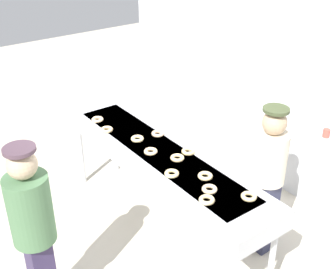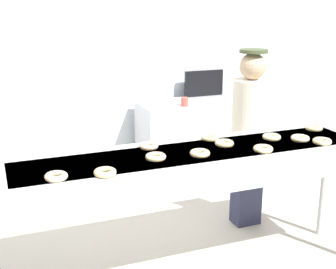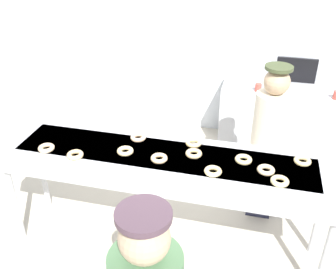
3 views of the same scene
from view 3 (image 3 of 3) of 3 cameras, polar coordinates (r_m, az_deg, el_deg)
The scene contains 19 objects.
ground_plane at distance 3.82m, azimuth -0.63°, elevation -15.93°, with size 16.00×16.00×0.00m, color beige.
back_wall at distance 5.19m, azimuth 6.44°, elevation 17.34°, with size 8.00×0.12×3.26m, color silver.
fryer_conveyor at distance 3.22m, azimuth -0.73°, elevation -4.37°, with size 2.91×0.66×1.02m.
plain_donut_0 at distance 3.37m, azimuth -17.65°, elevation -1.92°, with size 0.14×0.14×0.04m, color beige.
plain_donut_1 at distance 3.23m, azimuth 19.38°, elevation -3.74°, with size 0.14×0.14×0.04m, color #E8CD86.
plain_donut_2 at distance 2.95m, azimuth 6.70°, elevation -5.44°, with size 0.14×0.14×0.04m, color #EACD86.
plain_donut_3 at distance 3.08m, azimuth -1.33°, elevation -3.56°, with size 0.14×0.14×0.04m, color #F5C88C.
plain_donut_4 at distance 3.29m, azimuth 3.82°, elevation -1.26°, with size 0.14×0.14×0.04m, color #F6CE82.
plain_donut_5 at distance 3.19m, azimuth -6.39°, elevation -2.46°, with size 0.14×0.14×0.04m, color #F4D490.
plain_donut_6 at distance 3.12m, azimuth 11.17°, elevation -3.66°, with size 0.14×0.14×0.04m, color #F1D690.
plain_donut_7 at distance 3.04m, azimuth 14.37°, elevation -5.13°, with size 0.14×0.14×0.04m, color beige.
plain_donut_8 at distance 3.15m, azimuth 3.85°, elevation -2.84°, with size 0.14×0.14×0.04m, color #EDC886.
plain_donut_9 at distance 2.95m, azimuth 16.30°, elevation -6.68°, with size 0.14×0.14×0.04m, color #E6C989.
plain_donut_10 at distance 3.21m, azimuth -13.66°, elevation -2.96°, with size 0.14×0.14×0.04m, color #EBC284.
plain_donut_11 at distance 3.37m, azimuth -4.47°, elevation -0.43°, with size 0.14×0.14×0.04m, color #F6C696.
worker_baker at distance 3.74m, azimuth 14.74°, elevation -0.35°, with size 0.33×0.33×1.62m.
prep_counter at distance 5.13m, azimuth 17.55°, elevation 1.90°, with size 1.73×0.57×0.90m, color #B7BABF.
paper_cup_2 at distance 4.74m, azimuth 13.28°, elevation 6.82°, with size 0.08×0.08×0.10m, color #CC4C3F.
menu_display at distance 5.12m, azimuth 18.52°, elevation 9.09°, with size 0.49×0.04×0.31m, color black.
Camera 3 is at (0.69, -2.57, 2.74)m, focal length 40.95 mm.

